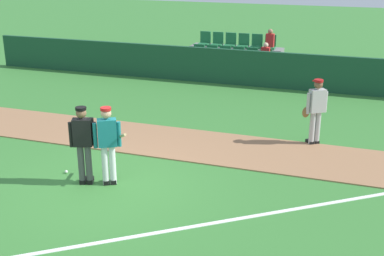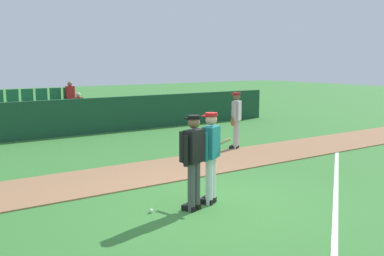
{
  "view_description": "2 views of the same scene",
  "coord_description": "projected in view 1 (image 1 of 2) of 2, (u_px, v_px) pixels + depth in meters",
  "views": [
    {
      "loc": [
        4.94,
        -8.78,
        4.84
      ],
      "look_at": [
        1.33,
        1.76,
        0.91
      ],
      "focal_mm": 47.13,
      "sensor_mm": 36.0,
      "label": 1
    },
    {
      "loc": [
        -5.18,
        -6.64,
        2.73
      ],
      "look_at": [
        1.13,
        2.34,
        1.1
      ],
      "focal_mm": 42.73,
      "sensor_mm": 36.0,
      "label": 2
    }
  ],
  "objects": [
    {
      "name": "umpire_home_plate",
      "position": [
        83.0,
        141.0,
        10.76
      ],
      "size": [
        0.56,
        0.41,
        1.76
      ],
      "color": "#4C4C4C",
      "rests_on": "ground"
    },
    {
      "name": "baseball",
      "position": [
        66.0,
        172.0,
        11.57
      ],
      "size": [
        0.07,
        0.07,
        0.07
      ],
      "primitive_type": "sphere",
      "color": "white",
      "rests_on": "ground"
    },
    {
      "name": "infield_dirt_path",
      "position": [
        159.0,
        140.0,
        13.54
      ],
      "size": [
        28.0,
        2.22,
        0.03
      ],
      "primitive_type": "cube",
      "color": "#9E704C",
      "rests_on": "ground"
    },
    {
      "name": "ground_plane",
      "position": [
        108.0,
        186.0,
        10.95
      ],
      "size": [
        80.0,
        80.0,
        0.0
      ],
      "primitive_type": "plane",
      "color": "#387A33"
    },
    {
      "name": "runner_grey_jersey",
      "position": [
        316.0,
        110.0,
        12.99
      ],
      "size": [
        0.61,
        0.46,
        1.76
      ],
      "color": "#B2B2B2",
      "rests_on": "ground"
    },
    {
      "name": "foul_line_chalk",
      "position": [
        236.0,
        219.0,
        9.59
      ],
      "size": [
        9.62,
        7.34,
        0.01
      ],
      "primitive_type": "cube",
      "rotation": [
        0.0,
        0.0,
        0.65
      ],
      "color": "white",
      "rests_on": "ground"
    },
    {
      "name": "batter_teal_jersey",
      "position": [
        108.0,
        143.0,
        10.73
      ],
      "size": [
        0.74,
        0.7,
        1.76
      ],
      "color": "white",
      "rests_on": "ground"
    },
    {
      "name": "dugout_fence",
      "position": [
        224.0,
        66.0,
        19.15
      ],
      "size": [
        20.0,
        0.16,
        1.34
      ],
      "primitive_type": "cube",
      "color": "#19472D",
      "rests_on": "ground"
    },
    {
      "name": "stadium_bleachers",
      "position": [
        234.0,
        63.0,
        20.49
      ],
      "size": [
        3.9,
        2.1,
        1.9
      ],
      "color": "slate",
      "rests_on": "ground"
    }
  ]
}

